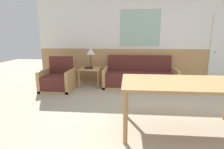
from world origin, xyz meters
The scene contains 8 objects.
ground_plane centered at (0.00, 0.00, 0.00)m, with size 16.00×16.00×0.00m, color #B2A58C.
wall_back centered at (-0.02, 2.63, 1.36)m, with size 7.20×0.09×2.70m.
couch centered at (-0.49, 2.14, 0.25)m, with size 2.05×0.87×0.86m.
armchair centered at (-2.68, 1.58, 0.26)m, with size 0.81×0.73×0.87m.
side_table centered at (-1.91, 2.09, 0.44)m, with size 0.60×0.60×0.52m.
table_lamp centered at (-1.90, 2.19, 0.98)m, with size 0.25×0.25×0.57m.
book_stack centered at (-1.93, 1.98, 0.54)m, with size 0.23×0.15×0.05m.
dining_table centered at (-0.01, -0.28, 0.69)m, with size 1.81×0.96×0.76m.
Camera 1 is at (-0.84, -2.80, 1.38)m, focal length 28.00 mm.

